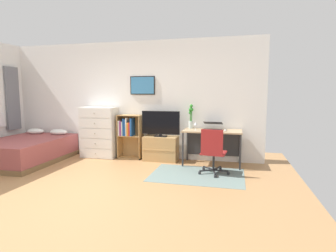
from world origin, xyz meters
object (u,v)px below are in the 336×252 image
desk (213,136)px  bamboo_vase (191,116)px  computer_mouse (225,130)px  wine_glass (196,124)px  tv_stand (161,148)px  dresser (99,132)px  bookshelf (129,132)px  laptop (212,127)px  bed (26,150)px  office_chair (213,150)px  television (161,124)px

desk → bamboo_vase: bamboo_vase is taller
computer_mouse → wine_glass: size_ratio=0.58×
tv_stand → dresser: bearing=-179.4°
bookshelf → laptop: (1.93, -0.09, 0.20)m
bed → bookshelf: (2.09, 0.85, 0.35)m
laptop → bed: bearing=-166.1°
bed → computer_mouse: computer_mouse is taller
bookshelf → laptop: bearing=-2.7°
bookshelf → office_chair: 2.19m
bed → wine_glass: wine_glass is taller
bamboo_vase → wine_glass: 0.35m
bed → desk: 4.11m
computer_mouse → bamboo_vase: (-0.76, 0.27, 0.25)m
bookshelf → bamboo_vase: bearing=2.1°
bookshelf → computer_mouse: 2.22m
bed → computer_mouse: (4.29, 0.64, 0.50)m
dresser → computer_mouse: bearing=-3.1°
bamboo_vase → tv_stand: bearing=-171.3°
tv_stand → wine_glass: 1.02m
dresser → office_chair: bearing=-16.3°
office_chair → wine_glass: wine_glass is taller
bed → bamboo_vase: bearing=12.5°
bed → office_chair: (4.09, -0.01, 0.20)m
television → bamboo_vase: 0.69m
desk → wine_glass: wine_glass is taller
bookshelf → tv_stand: size_ratio=1.33×
office_chair → laptop: laptop is taller
desk → laptop: laptop is taller
laptop → bamboo_vase: (-0.49, 0.15, 0.20)m
dresser → office_chair: dresser is taller
dresser → desk: dresser is taller
bamboo_vase → laptop: bearing=-16.6°
desk → bookshelf: bearing=177.8°
dresser → television: dresser is taller
television → bamboo_vase: size_ratio=1.63×
dresser → wine_glass: dresser is taller
tv_stand → desk: 1.20m
television → wine_glass: television is taller
laptop → tv_stand: bearing=-179.1°
tv_stand → computer_mouse: bearing=-6.9°
dresser → bamboo_vase: size_ratio=2.24×
desk → office_chair: 0.80m
television → computer_mouse: 1.43m
tv_stand → television: television is taller
office_chair → bookshelf: bearing=163.4°
dresser → laptop: (2.65, -0.03, 0.21)m
television → bamboo_vase: (0.66, 0.12, 0.18)m
bed → wine_glass: bearing=7.6°
bed → television: bearing=13.3°
computer_mouse → dresser: bearing=176.9°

